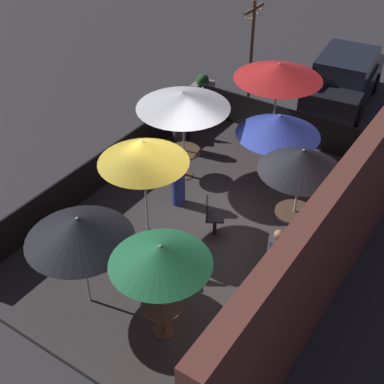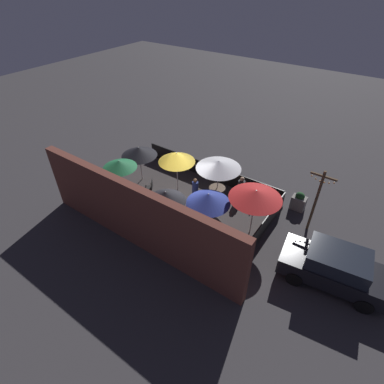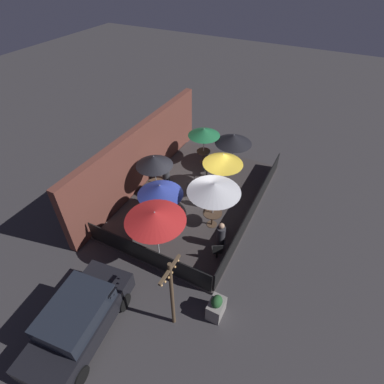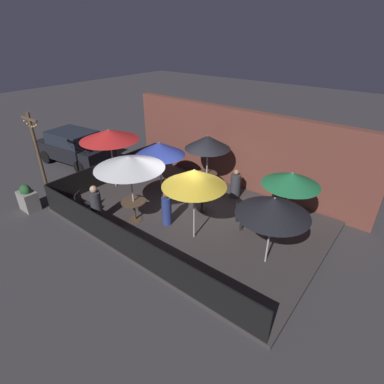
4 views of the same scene
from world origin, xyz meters
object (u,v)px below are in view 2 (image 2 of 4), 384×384
Objects in this scene: patio_umbrella_6 at (256,194)px; dining_table_1 at (217,190)px; patio_umbrella_5 at (139,151)px; patron_1 at (195,189)px; patio_chair_0 at (253,193)px; light_post at (317,198)px; dining_table_2 at (167,222)px; patio_umbrella_4 at (177,157)px; dining_table_0 at (123,186)px; patio_chair_2 at (150,187)px; planter_box at (299,201)px; patron_0 at (145,215)px; patio_umbrella_0 at (119,164)px; parked_car_0 at (335,267)px; patio_umbrella_2 at (166,196)px; patio_chair_1 at (172,198)px; patron_2 at (241,189)px; patio_umbrella_1 at (219,165)px; patio_umbrella_3 at (208,198)px.

patio_umbrella_6 is 2.87× the size of dining_table_1.
patron_1 is (-3.48, -0.33, -1.28)m from patio_umbrella_5.
light_post reaches higher than patio_chair_0.
dining_table_2 is 0.26× the size of light_post.
light_post reaches higher than patio_umbrella_4.
dining_table_0 is 0.84× the size of patio_chair_2.
dining_table_1 is at bearing 26.25° from planter_box.
patio_chair_2 is at bearing -133.40° from patron_1.
dining_table_2 is at bearing 146.40° from patron_0.
patio_umbrella_0 is at bearing -12.77° from dining_table_2.
parked_car_0 is (-9.40, 0.08, 0.22)m from patio_chair_2.
patio_chair_0 is at bearing -149.86° from dining_table_0.
patio_umbrella_2 is 1.96× the size of patron_0.
patio_umbrella_0 is 2.53× the size of dining_table_2.
parked_car_0 reaches higher than patio_chair_0.
dining_table_0 is at bearing 10.58° from patio_umbrella_6.
patron_1 reaches higher than patio_chair_1.
patron_2 reaches higher than patron_0.
light_post is at bearing -171.64° from patio_umbrella_1.
patio_chair_0 is at bearing -105.38° from patio_umbrella_3.
dining_table_0 is (4.29, 2.48, -1.58)m from patio_umbrella_1.
patio_umbrella_1 reaches higher than dining_table_2.
patio_umbrella_4 is 6.92m from light_post.
patio_umbrella_6 is 0.58× the size of parked_car_0.
patio_umbrella_4 is 4.77m from patio_umbrella_6.
patron_1 is 5.88m from light_post.
patio_umbrella_2 is 2.39× the size of patio_chair_1.
patio_umbrella_3 reaches higher than patron_0.
patron_0 is 1.14× the size of planter_box.
patio_umbrella_1 is at bearing 26.25° from planter_box.
patio_umbrella_4 reaches higher than patio_chair_0.
dining_table_1 is at bearing 45.01° from patron_1.
patio_umbrella_3 is 0.84× the size of patio_umbrella_6.
patron_1 is at bearing -82.43° from patio_umbrella_2.
light_post reaches higher than patio_chair_2.
patron_1 is at bearing 44.70° from patron_2.
planter_box is at bearing -161.83° from patio_umbrella_5.
patron_0 is at bearing 5.30° from parked_car_0.
patio_umbrella_5 is 3.36m from patio_chair_1.
light_post is at bearing -62.63° from parked_car_0.
patio_umbrella_1 reaches higher than patio_umbrella_0.
patio_chair_0 is at bearing -157.29° from patron_2.
patron_0 is (2.63, 1.38, -1.28)m from patio_umbrella_3.
parked_car_0 is (-1.66, 2.47, -1.00)m from light_post.
planter_box is at bearing 94.19° from patio_chair_1.
patio_umbrella_6 reaches higher than patio_umbrella_0.
patio_umbrella_3 reaches higher than planter_box.
patio_umbrella_1 reaches higher than patron_0.
parked_car_0 is (-6.29, 1.79, -1.43)m from patio_umbrella_1.
planter_box is at bearing -126.75° from patio_umbrella_3.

